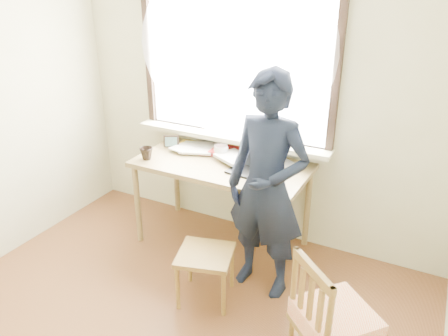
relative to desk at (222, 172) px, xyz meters
The scene contains 13 objects.
room_shell 1.70m from the desk, 85.23° to the right, with size 3.52×4.02×2.61m.
desk is the anchor object (origin of this frame).
laptop 0.32m from the desk, ahead, with size 0.34×0.29×0.21m.
mug_white 0.20m from the desk, 119.59° to the left, with size 0.13×0.13×0.10m, color white.
mug_dark 0.67m from the desk, 160.11° to the right, with size 0.12×0.12×0.11m, color black.
mouse 0.48m from the desk, 12.37° to the right, with size 0.09×0.06×0.04m, color black.
desk_clutter 0.29m from the desk, 123.25° to the left, with size 0.63×0.47×0.05m.
book_a 0.46m from the desk, 156.40° to the left, with size 0.21×0.29×0.03m, color white.
book_b 0.44m from the desk, 30.98° to the left, with size 0.18×0.25×0.02m, color white.
picture_frame 0.60m from the desk, behind, with size 0.13×0.08×0.11m.
work_chair 0.85m from the desk, 71.61° to the right, with size 0.48×0.47×0.40m.
side_chair 1.66m from the desk, 39.84° to the right, with size 0.57×0.57×0.89m.
person 0.70m from the desk, 33.67° to the right, with size 0.63×0.41×1.72m, color black.
Camera 1 is at (1.45, -1.39, 2.27)m, focal length 35.00 mm.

